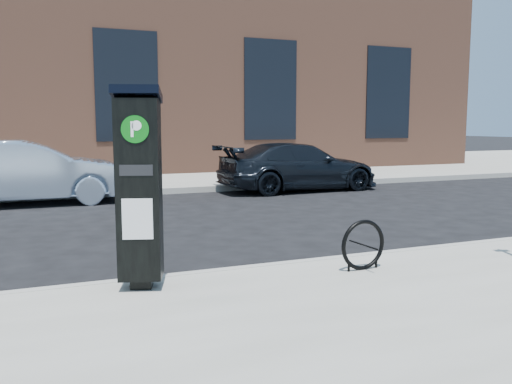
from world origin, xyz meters
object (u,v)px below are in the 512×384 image
car_silver (29,173)px  car_dark (299,167)px  parking_kiosk (139,186)px  bike_rack (363,245)px

car_silver → car_dark: size_ratio=0.98×
car_silver → parking_kiosk: bearing=-171.7°
parking_kiosk → bike_rack: bearing=11.4°
car_dark → bike_rack: bearing=156.3°
parking_kiosk → car_dark: size_ratio=0.45×
parking_kiosk → car_dark: bearing=71.5°
parking_kiosk → car_silver: (-1.07, 7.75, -0.47)m
car_silver → car_dark: (6.78, 0.01, -0.07)m
bike_rack → car_dark: size_ratio=0.13×
parking_kiosk → car_silver: size_ratio=0.46×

